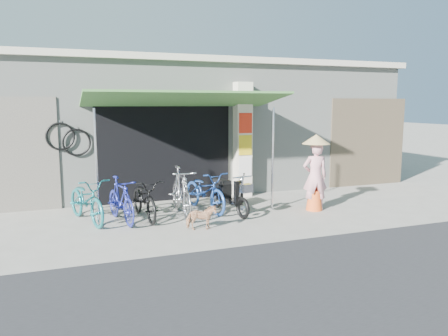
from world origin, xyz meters
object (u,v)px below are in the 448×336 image
object	(u,v)px
nun	(315,173)
bike_black	(145,199)
moped	(228,195)
bike_blue	(121,200)
bike_teal	(87,200)
street_dog	(201,218)
bike_navy	(205,191)
bike_silver	(181,192)

from	to	relation	value
nun	bike_black	bearing A→B (deg)	5.02
moped	bike_blue	bearing A→B (deg)	168.80
bike_teal	street_dog	distance (m)	2.48
bike_navy	street_dog	distance (m)	1.59
moped	nun	distance (m)	2.07
moped	street_dog	bearing A→B (deg)	-142.05
bike_black	bike_silver	xyz separation A→B (m)	(0.79, -0.04, 0.10)
bike_teal	bike_silver	distance (m)	1.98
bike_black	bike_navy	size ratio (longest dim) A/B	0.94
bike_silver	street_dog	xyz separation A→B (m)	(0.08, -1.21, -0.29)
bike_blue	moped	bearing A→B (deg)	-12.07
bike_navy	bike_teal	bearing A→B (deg)	170.47
bike_blue	bike_silver	bearing A→B (deg)	-7.88
bike_teal	street_dog	bearing A→B (deg)	-50.86
bike_teal	nun	xyz separation A→B (m)	(4.99, -0.73, 0.40)
bike_teal	bike_black	xyz separation A→B (m)	(1.18, -0.13, -0.04)
street_dog	moped	world-z (taller)	moped
bike_blue	bike_navy	size ratio (longest dim) A/B	0.89
bike_silver	bike_navy	xyz separation A→B (m)	(0.64, 0.27, -0.08)
bike_black	bike_navy	distance (m)	1.45
bike_teal	moped	xyz separation A→B (m)	(3.03, -0.28, -0.06)
nun	moped	bearing A→B (deg)	1.04
bike_blue	bike_navy	bearing A→B (deg)	-1.20
bike_teal	bike_black	distance (m)	1.18
bike_blue	bike_navy	distance (m)	1.97
bike_silver	moped	xyz separation A→B (m)	(1.06, -0.11, -0.12)
bike_teal	street_dog	xyz separation A→B (m)	(2.05, -1.37, -0.23)
bike_black	street_dog	xyz separation A→B (m)	(0.87, -1.24, -0.19)
bike_blue	moped	size ratio (longest dim) A/B	0.97
nun	bike_navy	bearing A→B (deg)	-5.20
bike_teal	moped	distance (m)	3.04
bike_teal	nun	world-z (taller)	nun
bike_silver	bike_navy	size ratio (longest dim) A/B	1.02
bike_navy	bike_silver	bearing A→B (deg)	-169.04
street_dog	nun	size ratio (longest dim) A/B	0.33
bike_silver	nun	size ratio (longest dim) A/B	1.02
bike_silver	street_dog	bearing A→B (deg)	-83.79
bike_blue	bike_black	size ratio (longest dim) A/B	0.94
bike_teal	bike_navy	world-z (taller)	bike_teal
bike_teal	moped	world-z (taller)	bike_teal
bike_blue	bike_navy	world-z (taller)	bike_blue
nun	bike_blue	bearing A→B (deg)	7.52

